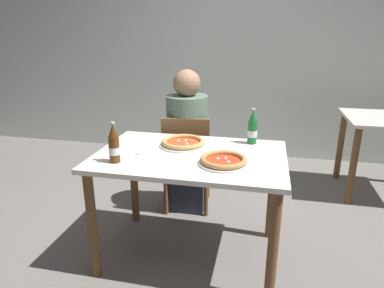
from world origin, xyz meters
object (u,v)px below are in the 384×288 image
Objects in this scene: chair_behind_table at (187,158)px; pizza_marinara_far at (224,161)px; napkin_with_cutlery at (136,150)px; diner_seated at (187,145)px; pizza_margherita_near at (183,143)px; dining_table_main at (190,170)px; beer_bottle_left at (114,145)px; beer_bottle_center at (252,129)px.

pizza_marinara_far is at bearing 110.87° from chair_behind_table.
pizza_marinara_far is at bearing -11.55° from napkin_with_cutlery.
diner_seated is 0.55m from pizza_margherita_near.
diner_seated is (-0.18, 0.66, -0.05)m from dining_table_main.
diner_seated is 0.71m from napkin_with_cutlery.
napkin_with_cutlery is at bearing 64.55° from chair_behind_table.
beer_bottle_left is at bearing -150.22° from dining_table_main.
pizza_marinara_far is at bearing -108.38° from beer_bottle_center.
diner_seated is at bearing 73.88° from napkin_with_cutlery.
dining_table_main is at bearing 97.99° from chair_behind_table.
chair_behind_table is 0.11m from diner_seated.
napkin_with_cutlery is at bearing 168.45° from pizza_marinara_far.
beer_bottle_left is (-0.32, -0.38, 0.08)m from pizza_margherita_near.
chair_behind_table is 0.70× the size of diner_seated.
beer_bottle_left is (-0.23, -0.89, 0.27)m from diner_seated.
pizza_margherita_near is 0.51m from beer_bottle_left.
dining_table_main is 0.29m from pizza_marinara_far.
beer_bottle_center is (0.54, -0.31, 0.37)m from chair_behind_table.
diner_seated is at bearing 117.21° from pizza_marinara_far.
dining_table_main is 0.39m from napkin_with_cutlery.
chair_behind_table is at bearing 118.22° from pizza_marinara_far.
napkin_with_cutlery is (-0.37, -0.01, 0.12)m from dining_table_main.
beer_bottle_center is (0.78, 0.53, 0.00)m from beer_bottle_left.
pizza_margherita_near is 1.07× the size of pizza_marinara_far.
chair_behind_table is 3.44× the size of beer_bottle_center.
pizza_marinara_far is (0.23, -0.13, 0.14)m from dining_table_main.
dining_table_main is 4.86× the size of beer_bottle_left.
pizza_marinara_far is (0.40, -0.74, 0.29)m from chair_behind_table.
pizza_margherita_near reaches higher than napkin_with_cutlery.
beer_bottle_left is 1.00× the size of beer_bottle_center.
beer_bottle_center reaches higher than chair_behind_table.
pizza_marinara_far is at bearing -62.79° from diner_seated.
chair_behind_table is 0.72m from beer_bottle_center.
beer_bottle_left reaches higher than dining_table_main.
beer_bottle_left is at bearing -99.78° from napkin_with_cutlery.
dining_table_main is at bearing -140.93° from beer_bottle_center.
pizza_margherita_near is at bearing 138.57° from pizza_marinara_far.
diner_seated is 0.71m from beer_bottle_center.
pizza_marinara_far is at bearing 9.42° from beer_bottle_left.
napkin_with_cutlery is (-0.74, -0.31, -0.10)m from beer_bottle_center.
diner_seated reaches higher than pizza_margherita_near.
diner_seated is 4.89× the size of beer_bottle_center.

